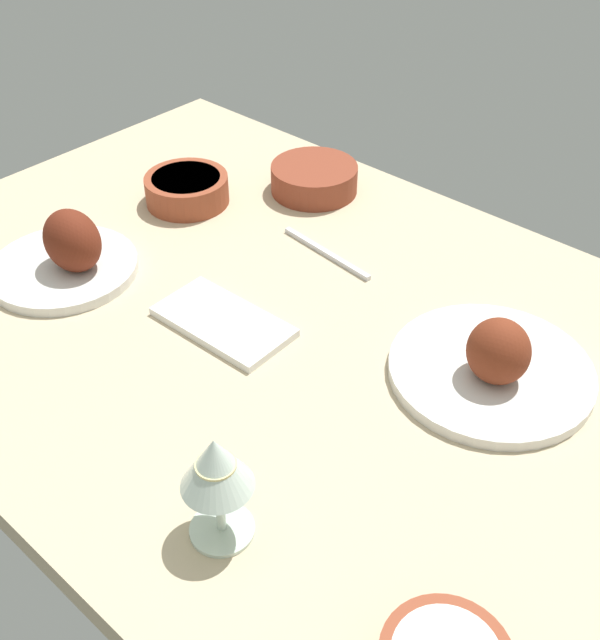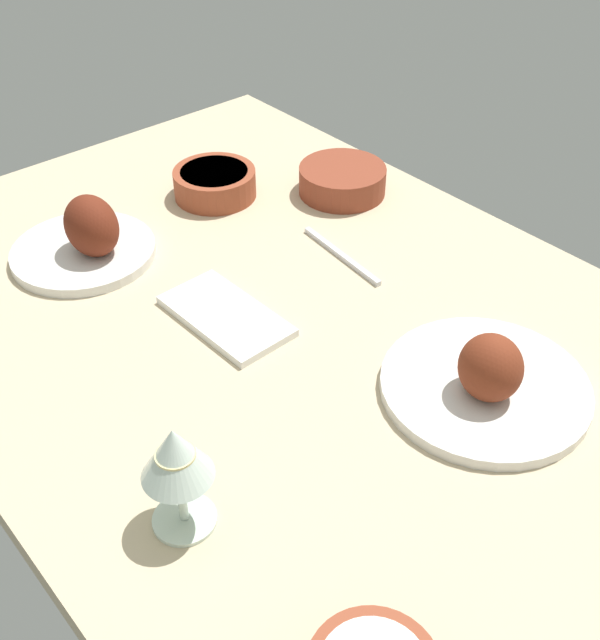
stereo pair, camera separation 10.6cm
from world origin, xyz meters
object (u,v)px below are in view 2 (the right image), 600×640
(plate_far_side, at_px, (487,381))
(bowl_potatoes, at_px, (342,179))
(plate_near_viewer, at_px, (87,240))
(wine_glass, at_px, (176,459))
(fork_loose, at_px, (341,255))
(bowl_pasta, at_px, (215,182))
(folded_napkin, at_px, (226,316))

(plate_far_side, height_order, bowl_potatoes, plate_far_side)
(plate_far_side, bearing_deg, plate_near_viewer, 20.46)
(wine_glass, xyz_separation_m, fork_loose, (0.26, -0.47, -0.10))
(plate_far_side, bearing_deg, wine_glass, 77.67)
(plate_near_viewer, bearing_deg, bowl_potatoes, -103.79)
(plate_near_viewer, distance_m, bowl_pasta, 0.27)
(plate_near_viewer, distance_m, folded_napkin, 0.27)
(wine_glass, relative_size, folded_napkin, 0.72)
(bowl_pasta, xyz_separation_m, folded_napkin, (-0.29, 0.20, -0.02))
(plate_far_side, xyz_separation_m, folded_napkin, (0.34, 0.16, -0.02))
(bowl_pasta, distance_m, fork_loose, 0.29)
(plate_near_viewer, bearing_deg, folded_napkin, -165.53)
(plate_far_side, bearing_deg, folded_napkin, 24.86)
(plate_near_viewer, xyz_separation_m, plate_far_side, (-0.60, -0.22, -0.01))
(folded_napkin, height_order, fork_loose, folded_napkin)
(wine_glass, relative_size, fork_loose, 0.75)
(bowl_potatoes, relative_size, fork_loose, 0.82)
(wine_glass, bearing_deg, bowl_potatoes, -56.40)
(bowl_pasta, relative_size, wine_glass, 1.03)
(plate_near_viewer, relative_size, wine_glass, 1.61)
(bowl_potatoes, relative_size, wine_glass, 1.09)
(wine_glass, distance_m, folded_napkin, 0.36)
(plate_near_viewer, xyz_separation_m, bowl_pasta, (0.03, -0.26, -0.01))
(plate_near_viewer, xyz_separation_m, fork_loose, (-0.26, -0.30, -0.03))
(plate_near_viewer, relative_size, folded_napkin, 1.15)
(plate_near_viewer, bearing_deg, fork_loose, -130.76)
(bowl_potatoes, xyz_separation_m, folded_napkin, (-0.16, 0.37, -0.02))
(plate_far_side, distance_m, fork_loose, 0.35)
(plate_far_side, bearing_deg, fork_loose, -12.20)
(plate_far_side, distance_m, wine_glass, 0.41)
(bowl_pasta, bearing_deg, wine_glass, 141.33)
(plate_far_side, relative_size, bowl_potatoes, 1.73)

